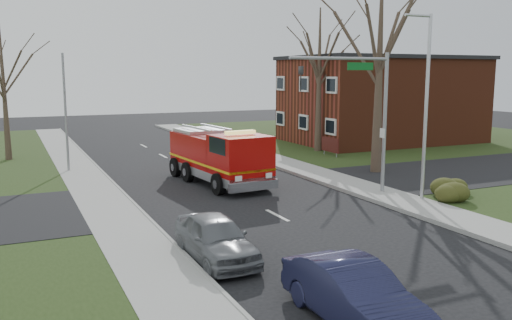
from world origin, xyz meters
name	(u,v)px	position (x,y,z in m)	size (l,w,h in m)	color
ground	(277,216)	(0.00, 0.00, 0.00)	(120.00, 120.00, 0.00)	black
sidewalk_right	(397,200)	(6.20, 0.00, 0.07)	(2.40, 80.00, 0.15)	gray
sidewalk_left	(127,232)	(-6.20, 0.00, 0.07)	(2.40, 80.00, 0.15)	gray
brick_building	(381,99)	(19.00, 18.00, 3.66)	(15.40, 10.40, 7.25)	maroon
health_center_sign	(330,145)	(10.50, 12.50, 0.88)	(0.12, 2.00, 1.40)	#44130F
hedge_corner	(460,188)	(9.00, -1.00, 0.58)	(2.80, 2.00, 0.90)	#2B3112
bare_tree_near	(380,45)	(9.50, 6.00, 7.41)	(6.00, 6.00, 12.00)	#35271F
bare_tree_far	(319,64)	(11.00, 15.00, 6.49)	(5.25, 5.25, 10.50)	#35271F
bare_tree_left	(3,78)	(-10.00, 20.00, 5.56)	(4.50, 4.50, 9.00)	#35271F
traffic_signal_mast	(363,98)	(5.21, 1.50, 4.71)	(5.29, 0.18, 6.80)	gray
streetlight_pole	(425,102)	(7.14, -0.50, 4.55)	(1.48, 0.16, 8.40)	#B7BABF
utility_pole_far	(66,114)	(-6.80, 14.00, 3.50)	(0.14, 0.14, 7.00)	gray
fire_engine	(219,158)	(0.19, 7.24, 1.39)	(3.48, 7.81, 3.06)	#9C0807
parked_car_maroon	(216,238)	(-4.20, -3.98, 0.72)	(1.70, 4.24, 1.44)	slate
parked_car_gray	(353,294)	(-2.80, -9.45, 0.73)	(1.54, 4.42, 1.46)	#1B1C3B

